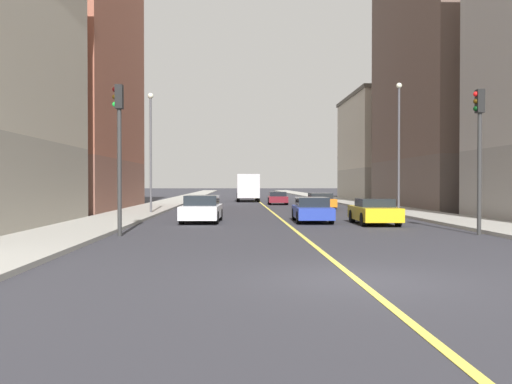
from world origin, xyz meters
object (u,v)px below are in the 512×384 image
car_red (247,193)px  car_orange (320,201)px  car_white (202,209)px  car_blue (312,210)px  building_left_far (400,148)px  traffic_light_left_near (479,140)px  box_truck (248,187)px  car_yellow (374,212)px  building_right_midblock (44,49)px  car_maroon (278,198)px  building_left_mid (471,80)px  street_lamp_left_near (399,135)px  street_lamp_right_near (151,141)px  traffic_light_right_near (119,138)px

car_red → car_orange: 31.15m
car_red → car_white: 45.30m
car_blue → car_white: (-5.66, 0.08, 0.04)m
building_left_far → traffic_light_left_near: 44.93m
car_orange → box_truck: 18.69m
car_blue → car_yellow: bearing=-32.0°
box_truck → building_right_midblock: bearing=-129.0°
traffic_light_left_near → car_maroon: (-5.46, 31.21, -3.07)m
building_right_midblock → box_truck: bearing=51.0°
building_left_far → building_right_midblock: (-33.35, -23.03, 5.79)m
building_left_mid → car_white: 28.36m
car_blue → car_maroon: (0.02, 23.81, -0.03)m
building_left_far → building_right_midblock: 40.94m
street_lamp_left_near → car_red: size_ratio=1.90×
car_red → box_truck: box_truck is taller
car_red → car_white: size_ratio=0.95×
street_lamp_right_near → car_red: street_lamp_right_near is taller
building_left_mid → car_maroon: bearing=154.5°
car_red → car_yellow: 47.30m
building_left_mid → car_white: (-20.93, -16.46, -9.77)m
street_lamp_left_near → box_truck: 27.47m
building_right_midblock → car_yellow: building_right_midblock is taller
traffic_light_right_near → car_maroon: traffic_light_right_near is taller
car_white → box_truck: bearing=84.6°
building_left_mid → building_right_midblock: size_ratio=0.88×
street_lamp_right_near → box_truck: street_lamp_right_near is taller
building_left_mid → building_right_midblock: building_right_midblock is taller
building_left_far → car_white: bearing=-120.0°
car_maroon → building_right_midblock: bearing=-150.0°
car_blue → car_orange: (2.64, 14.53, -0.01)m
traffic_light_right_near → street_lamp_right_near: size_ratio=0.76×
car_yellow → traffic_light_left_near: bearing=-64.7°
building_right_midblock → traffic_light_left_near: size_ratio=4.24×
building_left_far → car_white: 42.26m
traffic_light_right_near → car_blue: bearing=41.6°
traffic_light_right_near → street_lamp_right_near: 14.52m
street_lamp_right_near → car_orange: street_lamp_right_near is taller
traffic_light_left_near → car_red: bearing=98.5°
traffic_light_left_near → car_blue: bearing=126.5°
car_red → car_white: bearing=-94.1°
traffic_light_right_near → car_yellow: traffic_light_right_near is taller
car_maroon → car_orange: car_orange is taller
car_blue → box_truck: size_ratio=0.59×
street_lamp_right_near → car_red: size_ratio=1.75×
building_left_mid → car_orange: 16.12m
street_lamp_right_near → car_orange: (11.95, 7.48, -4.08)m
traffic_light_right_near → car_orange: bearing=63.4°
building_left_far → traffic_light_left_near: (-9.79, -43.78, -2.47)m
car_yellow → box_truck: box_truck is taller
building_right_midblock → street_lamp_left_near: 26.35m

